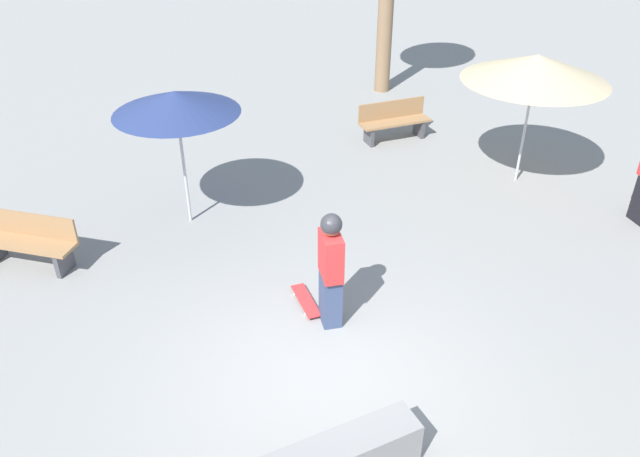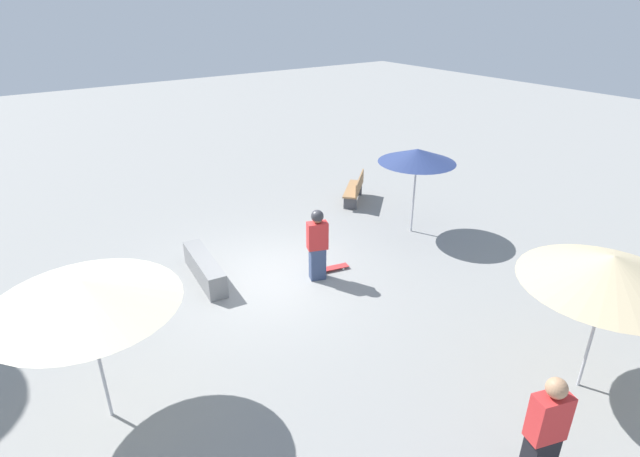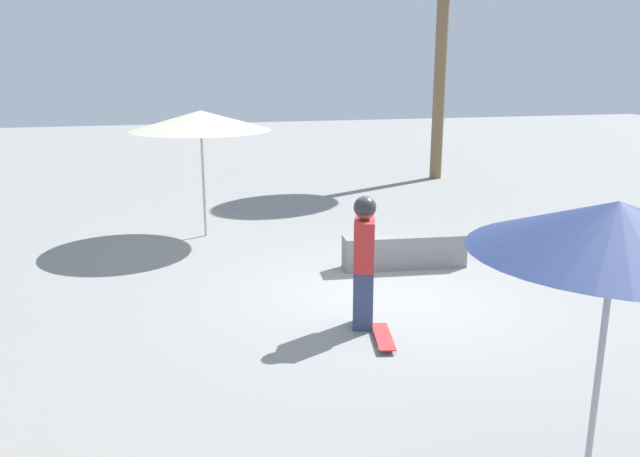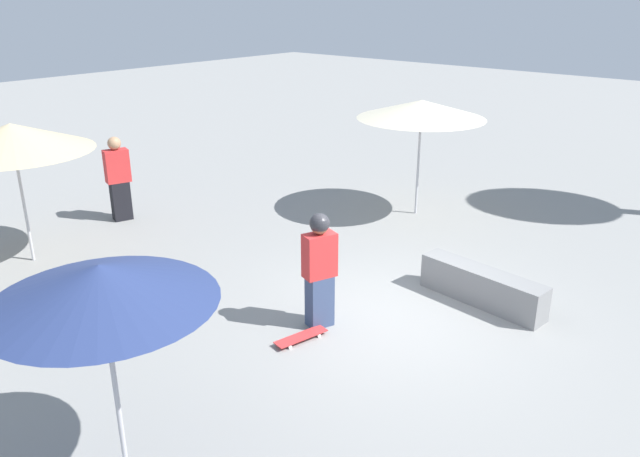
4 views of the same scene
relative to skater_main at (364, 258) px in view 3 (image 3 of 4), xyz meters
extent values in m
plane|color=gray|center=(0.64, 0.90, -0.93)|extent=(60.00, 60.00, 0.00)
cube|color=#38476B|center=(0.00, 0.00, -0.54)|extent=(0.36, 0.42, 0.78)
cube|color=red|center=(0.00, 0.00, 0.17)|extent=(0.39, 0.52, 0.64)
sphere|color=#8C6647|center=(0.00, 0.00, 0.62)|extent=(0.25, 0.25, 0.25)
sphere|color=#2D2D33|center=(0.00, 0.00, 0.65)|extent=(0.28, 0.28, 0.28)
cube|color=red|center=(0.09, -0.50, -0.87)|extent=(0.36, 0.82, 0.02)
cylinder|color=silver|center=(0.12, -0.76, -0.90)|extent=(0.04, 0.06, 0.05)
cylinder|color=silver|center=(-0.04, -0.73, -0.90)|extent=(0.04, 0.06, 0.05)
cylinder|color=silver|center=(0.23, -0.28, -0.90)|extent=(0.04, 0.06, 0.05)
cylinder|color=silver|center=(0.06, -0.24, -0.90)|extent=(0.04, 0.06, 0.05)
cube|color=gray|center=(1.46, 2.16, -0.65)|extent=(2.09, 0.63, 0.55)
cylinder|color=#B7B7BC|center=(0.60, -3.60, 0.19)|extent=(0.05, 0.05, 2.24)
cone|color=navy|center=(0.60, -3.60, 1.26)|extent=(2.05, 2.05, 0.36)
cylinder|color=#B7B7BC|center=(-1.58, 5.05, 0.24)|extent=(0.05, 0.05, 2.33)
cone|color=beige|center=(-1.58, 5.05, 1.34)|extent=(2.67, 2.67, 0.38)
cylinder|color=brown|center=(5.71, 10.02, 2.26)|extent=(0.35, 0.35, 6.37)
camera|label=1|loc=(3.71, 5.60, 4.76)|focal=35.00mm
camera|label=2|loc=(-8.28, 5.72, 5.09)|focal=28.00mm
camera|label=3|loc=(-2.47, -7.12, 2.33)|focal=35.00mm
camera|label=4|loc=(5.23, -6.05, 3.64)|focal=35.00mm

